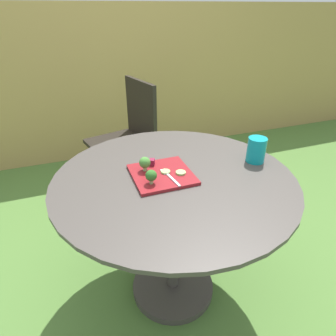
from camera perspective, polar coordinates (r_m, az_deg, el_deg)
The scene contains 12 objects.
ground_plane at distance 1.75m, azimuth 0.94°, elevation -22.51°, with size 12.00×12.00×0.00m, color #4C7533.
bamboo_fence at distance 2.96m, azimuth -12.27°, elevation 15.52°, with size 8.00×0.08×1.42m, color #A8894C.
patio_table at distance 1.39m, azimuth 1.11°, elevation -9.28°, with size 1.06×1.06×0.73m.
patio_chair at distance 2.31m, azimuth -7.55°, elevation 7.29°, with size 0.54×0.54×0.90m.
salad_plate at distance 1.27m, azimuth -1.21°, elevation -1.26°, with size 0.26×0.26×0.01m, color maroon.
drinking_glass at distance 1.43m, azimuth 16.85°, elevation 3.24°, with size 0.09×0.09×0.12m.
fork at distance 1.24m, azimuth 0.19°, elevation -1.53°, with size 0.04×0.15×0.00m.
broccoli_floret_0 at distance 1.17m, azimuth -3.33°, elevation -1.52°, with size 0.05×0.05×0.06m.
broccoli_floret_1 at distance 1.27m, azimuth -4.58°, elevation 1.02°, with size 0.05×0.05×0.06m.
cucumber_slice_0 at distance 1.26m, azimuth 2.52°, elevation -0.90°, with size 0.04×0.04×0.01m, color #8EB766.
cucumber_slice_1 at distance 1.26m, azimuth -0.48°, elevation -0.72°, with size 0.04×0.04×0.01m, color #8EB766.
beet_chunk_0 at distance 1.32m, azimuth -3.13°, elevation 1.18°, with size 0.03×0.02×0.03m, color maroon.
Camera 1 is at (-0.40, -1.01, 1.38)m, focal length 31.03 mm.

